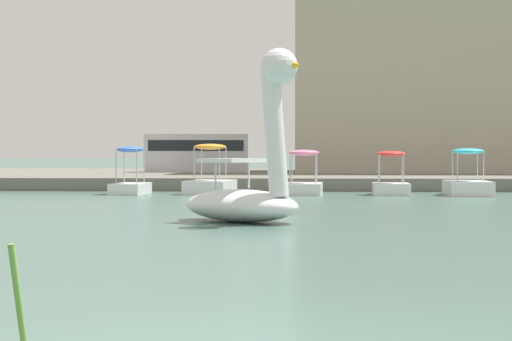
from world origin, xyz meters
TOP-DOWN VIEW (x-y plane):
  - shore_bank_far at (0.00, 34.97)m, footprint 140.37×20.05m
  - swan_boat at (-0.73, 11.38)m, footprint 2.99×2.73m
  - pedal_boat_cyan at (5.74, 22.60)m, footprint 1.45×2.43m
  - pedal_boat_red at (3.27, 22.75)m, footprint 1.27×1.88m
  - pedal_boat_pink at (0.39, 22.83)m, footprint 1.33×2.18m
  - pedal_boat_orange at (-2.75, 22.94)m, footprint 1.66×2.36m
  - pedal_boat_blue at (-5.43, 22.80)m, footprint 1.15×1.96m
  - parked_van at (-4.76, 35.53)m, footprint 5.05×2.00m
  - apartment_block at (9.97, 37.18)m, footprint 19.89×8.95m

SIDE VIEW (x-z plane):
  - shore_bank_far at x=0.00m, z-range 0.00..0.47m
  - pedal_boat_red at x=3.27m, z-range -0.30..1.15m
  - pedal_boat_pink at x=0.39m, z-range -0.31..1.18m
  - pedal_boat_cyan at x=5.74m, z-range -0.33..1.21m
  - pedal_boat_orange at x=-2.75m, z-range -0.40..1.29m
  - pedal_boat_blue at x=-5.43m, z-range -0.31..1.29m
  - swan_boat at x=-0.73m, z-range -0.85..2.52m
  - parked_van at x=-4.76m, z-range 0.55..2.38m
  - apartment_block at x=9.97m, z-range 0.47..11.99m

